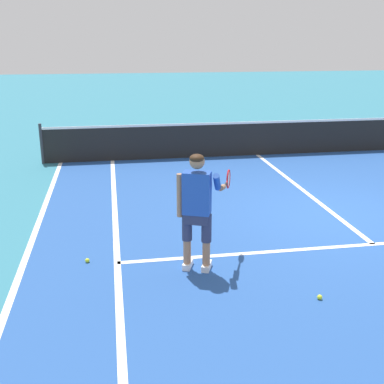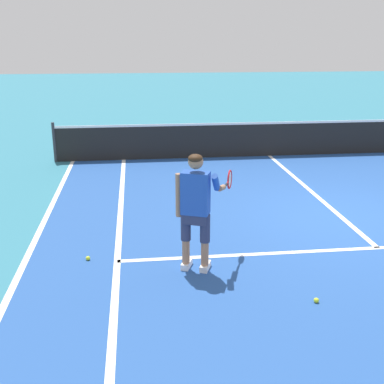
% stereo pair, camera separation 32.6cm
% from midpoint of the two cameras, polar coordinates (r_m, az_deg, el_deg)
% --- Properties ---
extents(ground_plane, '(80.00, 80.00, 0.00)m').
position_cam_midpoint_polar(ground_plane, '(9.54, 15.47, -2.54)').
color(ground_plane, teal).
extents(court_inner_surface, '(10.98, 11.31, 0.00)m').
position_cam_midpoint_polar(court_inner_surface, '(9.13, 16.74, -3.57)').
color(court_inner_surface, '#234C93').
rests_on(court_inner_surface, ground).
extents(line_service, '(8.23, 0.10, 0.01)m').
position_cam_midpoint_polar(line_service, '(8.36, 19.54, -5.83)').
color(line_service, white).
rests_on(line_service, ground).
extents(line_centre_service, '(0.10, 6.40, 0.01)m').
position_cam_midpoint_polar(line_centre_service, '(11.07, 11.72, 0.56)').
color(line_centre_service, white).
rests_on(line_centre_service, ground).
extents(line_singles_left, '(0.10, 10.91, 0.01)m').
position_cam_midpoint_polar(line_singles_left, '(8.23, -10.07, -5.39)').
color(line_singles_left, white).
rests_on(line_singles_left, ground).
extents(line_doubles_left, '(0.10, 10.91, 0.01)m').
position_cam_midpoint_polar(line_doubles_left, '(8.38, -19.56, -5.78)').
color(line_doubles_left, white).
rests_on(line_doubles_left, ground).
extents(tennis_net, '(11.96, 0.08, 1.07)m').
position_cam_midpoint_polar(tennis_net, '(13.89, 7.14, 6.36)').
color(tennis_net, '#333338').
rests_on(tennis_net, ground).
extents(tennis_player, '(0.95, 0.99, 1.71)m').
position_cam_midpoint_polar(tennis_player, '(6.72, -0.71, -1.46)').
color(tennis_player, white).
rests_on(tennis_player, ground).
extents(tennis_ball_near_feet, '(0.07, 0.07, 0.07)m').
position_cam_midpoint_polar(tennis_ball_near_feet, '(6.49, 13.43, -12.00)').
color(tennis_ball_near_feet, '#CCE02D').
rests_on(tennis_ball_near_feet, ground).
extents(tennis_ball_by_baseline, '(0.07, 0.07, 0.07)m').
position_cam_midpoint_polar(tennis_ball_by_baseline, '(7.47, -13.49, -7.87)').
color(tennis_ball_by_baseline, '#CCE02D').
rests_on(tennis_ball_by_baseline, ground).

